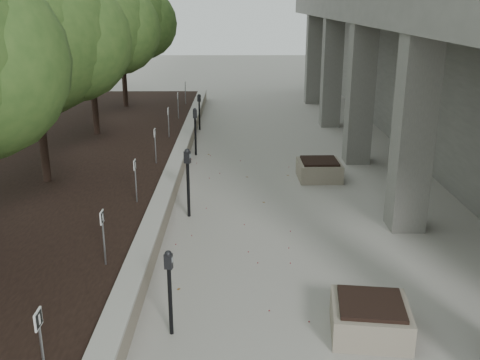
{
  "coord_description": "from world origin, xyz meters",
  "views": [
    {
      "loc": [
        -0.15,
        -4.77,
        4.59
      ],
      "look_at": [
        -0.09,
        6.58,
        0.87
      ],
      "focal_mm": 41.03,
      "sensor_mm": 36.0,
      "label": 1
    }
  ],
  "objects_px": {
    "parking_meter_5": "(199,112)",
    "planter_back": "(319,169)",
    "crabapple_tree_3": "(35,68)",
    "crabapple_tree_4": "(90,50)",
    "crabapple_tree_5": "(122,39)",
    "parking_meter_3": "(188,183)",
    "parking_meter_4": "(195,132)",
    "planter_front": "(370,317)",
    "parking_meter_2": "(170,293)"
  },
  "relations": [
    {
      "from": "crabapple_tree_5",
      "to": "planter_front",
      "type": "bearing_deg",
      "value": -67.59
    },
    {
      "from": "parking_meter_2",
      "to": "crabapple_tree_5",
      "type": "bearing_deg",
      "value": 114.07
    },
    {
      "from": "parking_meter_4",
      "to": "planter_front",
      "type": "xyz_separation_m",
      "value": [
        3.2,
        -9.67,
        -0.49
      ]
    },
    {
      "from": "crabapple_tree_3",
      "to": "crabapple_tree_5",
      "type": "bearing_deg",
      "value": 90.0
    },
    {
      "from": "crabapple_tree_3",
      "to": "parking_meter_3",
      "type": "bearing_deg",
      "value": -20.77
    },
    {
      "from": "crabapple_tree_4",
      "to": "parking_meter_5",
      "type": "bearing_deg",
      "value": 35.36
    },
    {
      "from": "planter_front",
      "to": "parking_meter_4",
      "type": "bearing_deg",
      "value": 108.31
    },
    {
      "from": "crabapple_tree_3",
      "to": "crabapple_tree_4",
      "type": "xyz_separation_m",
      "value": [
        0.0,
        5.0,
        0.0
      ]
    },
    {
      "from": "parking_meter_4",
      "to": "parking_meter_5",
      "type": "relative_size",
      "value": 1.11
    },
    {
      "from": "crabapple_tree_3",
      "to": "crabapple_tree_5",
      "type": "relative_size",
      "value": 1.0
    },
    {
      "from": "parking_meter_4",
      "to": "planter_back",
      "type": "bearing_deg",
      "value": -38.05
    },
    {
      "from": "parking_meter_2",
      "to": "parking_meter_5",
      "type": "height_order",
      "value": "parking_meter_5"
    },
    {
      "from": "crabapple_tree_4",
      "to": "parking_meter_4",
      "type": "bearing_deg",
      "value": -20.2
    },
    {
      "from": "planter_back",
      "to": "crabapple_tree_5",
      "type": "bearing_deg",
      "value": 128.49
    },
    {
      "from": "parking_meter_4",
      "to": "parking_meter_5",
      "type": "distance_m",
      "value": 3.54
    },
    {
      "from": "crabapple_tree_5",
      "to": "planter_back",
      "type": "height_order",
      "value": "crabapple_tree_5"
    },
    {
      "from": "parking_meter_4",
      "to": "planter_back",
      "type": "relative_size",
      "value": 1.32
    },
    {
      "from": "parking_meter_5",
      "to": "crabapple_tree_4",
      "type": "bearing_deg",
      "value": -126.08
    },
    {
      "from": "parking_meter_2",
      "to": "crabapple_tree_4",
      "type": "bearing_deg",
      "value": 119.7
    },
    {
      "from": "parking_meter_3",
      "to": "planter_front",
      "type": "relative_size",
      "value": 1.43
    },
    {
      "from": "crabapple_tree_4",
      "to": "crabapple_tree_5",
      "type": "relative_size",
      "value": 1.0
    },
    {
      "from": "crabapple_tree_4",
      "to": "crabapple_tree_5",
      "type": "height_order",
      "value": "same"
    },
    {
      "from": "crabapple_tree_5",
      "to": "planter_back",
      "type": "bearing_deg",
      "value": -51.51
    },
    {
      "from": "crabapple_tree_5",
      "to": "parking_meter_5",
      "type": "distance_m",
      "value": 4.88
    },
    {
      "from": "crabapple_tree_4",
      "to": "parking_meter_3",
      "type": "distance_m",
      "value": 7.65
    },
    {
      "from": "crabapple_tree_4",
      "to": "planter_front",
      "type": "bearing_deg",
      "value": -58.98
    },
    {
      "from": "parking_meter_2",
      "to": "parking_meter_3",
      "type": "relative_size",
      "value": 0.84
    },
    {
      "from": "parking_meter_5",
      "to": "planter_front",
      "type": "distance_m",
      "value": 13.63
    },
    {
      "from": "crabapple_tree_4",
      "to": "parking_meter_2",
      "type": "bearing_deg",
      "value": -71.29
    },
    {
      "from": "crabapple_tree_3",
      "to": "planter_front",
      "type": "bearing_deg",
      "value": -42.01
    },
    {
      "from": "parking_meter_2",
      "to": "planter_front",
      "type": "distance_m",
      "value": 2.89
    },
    {
      "from": "planter_back",
      "to": "parking_meter_3",
      "type": "bearing_deg",
      "value": -140.48
    },
    {
      "from": "parking_meter_4",
      "to": "planter_front",
      "type": "bearing_deg",
      "value": -75.37
    },
    {
      "from": "crabapple_tree_4",
      "to": "planter_back",
      "type": "distance_m",
      "value": 8.28
    },
    {
      "from": "crabapple_tree_4",
      "to": "parking_meter_3",
      "type": "relative_size",
      "value": 3.47
    },
    {
      "from": "crabapple_tree_3",
      "to": "crabapple_tree_4",
      "type": "bearing_deg",
      "value": 90.0
    },
    {
      "from": "parking_meter_2",
      "to": "parking_meter_4",
      "type": "relative_size",
      "value": 0.89
    },
    {
      "from": "crabapple_tree_3",
      "to": "crabapple_tree_4",
      "type": "relative_size",
      "value": 1.0
    },
    {
      "from": "parking_meter_3",
      "to": "planter_front",
      "type": "bearing_deg",
      "value": -36.78
    },
    {
      "from": "crabapple_tree_4",
      "to": "parking_meter_5",
      "type": "xyz_separation_m",
      "value": [
        3.25,
        2.31,
        -2.45
      ]
    },
    {
      "from": "planter_back",
      "to": "planter_front",
      "type": "bearing_deg",
      "value": -92.42
    },
    {
      "from": "crabapple_tree_4",
      "to": "planter_front",
      "type": "height_order",
      "value": "crabapple_tree_4"
    },
    {
      "from": "crabapple_tree_3",
      "to": "parking_meter_4",
      "type": "distance_m",
      "value": 5.58
    },
    {
      "from": "parking_meter_5",
      "to": "planter_back",
      "type": "xyz_separation_m",
      "value": [
        3.62,
        -5.94,
        -0.41
      ]
    },
    {
      "from": "parking_meter_3",
      "to": "parking_meter_4",
      "type": "xyz_separation_m",
      "value": [
        -0.21,
        5.12,
        -0.04
      ]
    },
    {
      "from": "crabapple_tree_5",
      "to": "parking_meter_3",
      "type": "height_order",
      "value": "crabapple_tree_5"
    },
    {
      "from": "parking_meter_2",
      "to": "parking_meter_3",
      "type": "distance_m",
      "value": 4.56
    },
    {
      "from": "parking_meter_4",
      "to": "planter_back",
      "type": "height_order",
      "value": "parking_meter_4"
    },
    {
      "from": "crabapple_tree_3",
      "to": "planter_front",
      "type": "xyz_separation_m",
      "value": [
        6.56,
        -5.91,
        -2.87
      ]
    },
    {
      "from": "crabapple_tree_5",
      "to": "crabapple_tree_4",
      "type": "bearing_deg",
      "value": -90.0
    }
  ]
}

